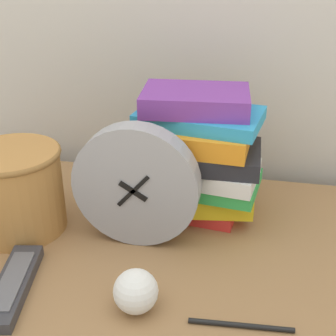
% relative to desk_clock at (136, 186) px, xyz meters
% --- Properties ---
extents(desk_clock, '(0.23, 0.05, 0.23)m').
position_rel_desk_clock_xyz_m(desk_clock, '(0.00, 0.00, 0.00)').
color(desk_clock, '#99999E').
rests_on(desk_clock, desk).
extents(book_stack, '(0.26, 0.19, 0.26)m').
position_rel_desk_clock_xyz_m(book_stack, '(0.10, 0.12, 0.02)').
color(book_stack, red).
rests_on(book_stack, desk).
extents(basket, '(0.19, 0.19, 0.17)m').
position_rel_desk_clock_xyz_m(basket, '(-0.24, -0.00, -0.03)').
color(basket, '#B27A3D').
rests_on(basket, desk).
extents(tv_remote, '(0.09, 0.20, 0.02)m').
position_rel_desk_clock_xyz_m(tv_remote, '(-0.16, -0.18, -0.11)').
color(tv_remote, '#333338').
rests_on(tv_remote, desk).
extents(crumpled_paper_ball, '(0.07, 0.07, 0.07)m').
position_rel_desk_clock_xyz_m(crumpled_paper_ball, '(0.05, -0.18, -0.08)').
color(crumpled_paper_ball, white).
rests_on(crumpled_paper_ball, desk).
extents(pen, '(0.16, 0.02, 0.01)m').
position_rel_desk_clock_xyz_m(pen, '(0.21, -0.19, -0.11)').
color(pen, black).
rests_on(pen, desk).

